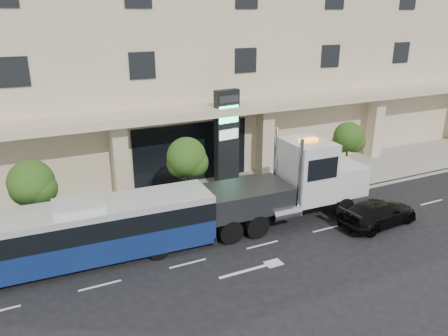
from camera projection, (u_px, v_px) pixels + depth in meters
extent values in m
plane|color=black|center=(248.00, 232.00, 23.11)|extent=(120.00, 120.00, 0.00)
cube|color=gray|center=(210.00, 197.00, 27.33)|extent=(120.00, 6.00, 0.15)
cube|color=gray|center=(231.00, 216.00, 24.78)|extent=(120.00, 0.30, 0.15)
cube|color=#C0B590|center=(152.00, 26.00, 32.92)|extent=(60.00, 15.00, 20.00)
cube|color=#C0B590|center=(197.00, 111.00, 27.14)|extent=(60.00, 2.80, 0.50)
cube|color=black|center=(191.00, 153.00, 29.16)|extent=(8.00, 0.12, 4.00)
cube|color=#C0B590|center=(120.00, 162.00, 25.97)|extent=(0.90, 0.90, 4.90)
cube|color=#C0B590|center=(265.00, 141.00, 30.06)|extent=(0.90, 0.90, 4.90)
cube|color=#C0B590|center=(375.00, 126.00, 34.14)|extent=(0.90, 0.90, 4.90)
cylinder|color=#422B19|center=(36.00, 215.00, 21.56)|extent=(0.14, 0.14, 2.80)
sphere|color=#1C3E11|center=(31.00, 182.00, 20.99)|extent=(2.20, 2.20, 2.20)
sphere|color=#1C3E11|center=(40.00, 189.00, 21.07)|extent=(1.65, 1.65, 1.65)
sphere|color=#1C3E11|center=(25.00, 189.00, 21.17)|extent=(1.54, 1.54, 1.54)
cylinder|color=#422B19|center=(187.00, 187.00, 24.81)|extent=(0.14, 0.14, 2.94)
sphere|color=#1C3E11|center=(186.00, 157.00, 24.20)|extent=(2.20, 2.20, 2.20)
sphere|color=#1C3E11|center=(194.00, 163.00, 24.29)|extent=(1.65, 1.65, 1.65)
sphere|color=#1C3E11|center=(180.00, 164.00, 24.39)|extent=(1.54, 1.54, 1.54)
cylinder|color=#422B19|center=(346.00, 161.00, 29.54)|extent=(0.14, 0.14, 2.73)
sphere|color=#1C3E11|center=(348.00, 137.00, 28.98)|extent=(2.00, 2.00, 2.00)
sphere|color=#1C3E11|center=(354.00, 141.00, 29.06)|extent=(1.50, 1.50, 1.50)
sphere|color=#1C3E11|center=(342.00, 142.00, 29.16)|extent=(1.40, 1.40, 1.40)
cylinder|color=black|center=(159.00, 249.00, 20.43)|extent=(1.02, 0.35, 1.01)
cylinder|color=black|center=(148.00, 230.00, 22.27)|extent=(1.02, 0.35, 1.01)
cube|color=navy|center=(83.00, 244.00, 20.00)|extent=(12.23, 3.07, 1.21)
cube|color=black|center=(81.00, 223.00, 19.64)|extent=(12.23, 3.11, 0.91)
cube|color=silver|center=(79.00, 211.00, 19.44)|extent=(12.23, 3.07, 0.30)
cube|color=silver|center=(79.00, 205.00, 19.34)|extent=(2.29, 1.72, 0.30)
cube|color=#2D3033|center=(206.00, 230.00, 22.39)|extent=(0.25, 2.53, 0.30)
cube|color=#2D3033|center=(283.00, 205.00, 24.15)|extent=(9.73, 1.44, 0.46)
cube|color=silver|center=(339.00, 177.00, 25.20)|extent=(2.36, 2.69, 1.71)
cube|color=silver|center=(354.00, 174.00, 25.64)|extent=(0.15, 2.28, 1.37)
cube|color=silver|center=(306.00, 170.00, 24.06)|extent=(2.37, 2.92, 3.31)
cube|color=black|center=(323.00, 158.00, 24.31)|extent=(0.18, 2.51, 1.37)
cylinder|color=silver|center=(300.00, 175.00, 22.41)|extent=(0.21, 0.21, 3.88)
cylinder|color=silver|center=(275.00, 161.00, 24.57)|extent=(0.21, 0.21, 3.88)
cube|color=#2D3033|center=(243.00, 198.00, 22.93)|extent=(4.87, 2.89, 1.25)
cube|color=#2D3033|center=(194.00, 219.00, 22.11)|extent=(1.83, 0.38, 0.25)
cube|color=#2D3033|center=(182.00, 230.00, 22.00)|extent=(0.35, 2.06, 0.21)
cube|color=orange|center=(308.00, 140.00, 23.49)|extent=(1.04, 0.43, 0.16)
cylinder|color=black|center=(343.00, 208.00, 24.45)|extent=(1.27, 0.40, 1.25)
cylinder|color=black|center=(318.00, 193.00, 26.52)|extent=(1.27, 0.40, 1.25)
cylinder|color=black|center=(257.00, 226.00, 22.36)|extent=(1.27, 0.40, 1.25)
cylinder|color=black|center=(237.00, 208.00, 24.43)|extent=(1.27, 0.40, 1.25)
cylinder|color=black|center=(231.00, 232.00, 21.80)|extent=(1.27, 0.40, 1.25)
cylinder|color=black|center=(213.00, 213.00, 23.86)|extent=(1.27, 0.40, 1.25)
imported|color=black|center=(378.00, 213.00, 23.72)|extent=(5.04, 2.45, 1.41)
cube|color=black|center=(227.00, 140.00, 27.77)|extent=(1.65, 0.72, 6.38)
cube|color=#29FB99|center=(229.00, 114.00, 26.94)|extent=(1.38, 0.22, 1.06)
cube|color=silver|center=(229.00, 134.00, 27.37)|extent=(1.38, 0.22, 0.64)
cube|color=#262628|center=(229.00, 99.00, 26.62)|extent=(1.38, 0.22, 0.43)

